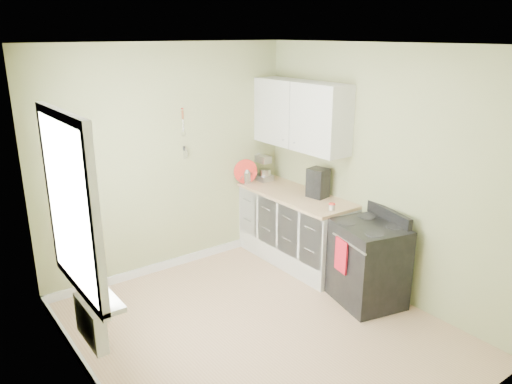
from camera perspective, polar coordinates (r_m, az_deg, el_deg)
floor at (r=5.08m, az=0.53°, el=-15.69°), size 3.20×3.60×0.02m
ceiling at (r=4.24m, az=0.64°, el=16.65°), size 3.20×3.60×0.02m
wall_back at (r=5.96m, az=-9.99°, el=3.51°), size 3.20×0.02×2.70m
wall_left at (r=3.80m, az=-19.29°, el=-5.64°), size 0.02×3.60×2.70m
wall_right at (r=5.56m, az=13.95°, el=2.20°), size 0.02×3.60×2.70m
base_cabinets at (r=6.30m, az=4.51°, el=-4.26°), size 0.60×1.60×0.87m
countertop at (r=6.13m, az=4.55°, el=-0.34°), size 0.64×1.60×0.04m
upper_cabinets at (r=6.07m, az=5.12°, el=8.78°), size 0.35×1.40×0.80m
window at (r=4.00m, az=-20.54°, el=-1.49°), size 0.06×1.14×1.44m
window_sill at (r=4.28m, az=-18.62°, el=-9.81°), size 0.18×1.14×0.04m
radiator at (r=4.39m, az=-18.35°, el=-13.99°), size 0.12×0.50×0.35m
wall_utensils at (r=5.98m, az=-8.25°, el=5.75°), size 0.02×0.14×0.58m
stove at (r=5.50m, az=12.67°, el=-7.90°), size 0.78×0.84×1.00m
stand_mixer at (r=6.65m, az=0.62°, el=2.76°), size 0.19×0.32×0.37m
kettle at (r=6.51m, az=-1.07°, el=1.82°), size 0.18×0.11×0.19m
coffee_maker at (r=5.98m, az=7.08°, el=0.96°), size 0.24×0.25×0.35m
red_tray at (r=6.48m, az=-1.20°, el=2.36°), size 0.32×0.14×0.32m
jar at (r=5.58m, az=8.66°, el=-1.69°), size 0.07×0.07×0.08m
plant_a at (r=4.06m, az=-17.92°, el=-8.67°), size 0.19×0.16×0.29m
plant_b at (r=4.23m, az=-18.75°, el=-7.86°), size 0.16×0.18×0.27m
plant_c at (r=4.38m, az=-19.56°, el=-6.73°), size 0.23×0.23×0.30m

